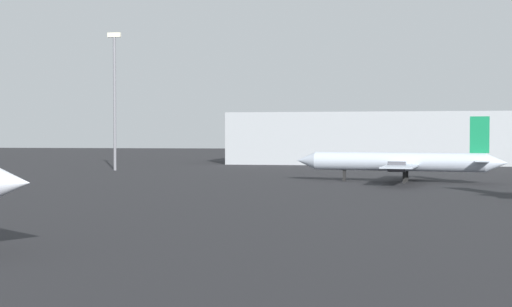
% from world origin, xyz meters
% --- Properties ---
extents(airplane_distant, '(27.58, 21.06, 8.67)m').
position_xyz_m(airplane_distant, '(5.92, 75.53, 2.75)').
color(airplane_distant, '#B2BCCC').
rests_on(airplane_distant, ground_plane).
extents(light_mast_left, '(2.40, 0.50, 24.53)m').
position_xyz_m(light_mast_left, '(-42.63, 98.50, 13.58)').
color(light_mast_left, slate).
rests_on(light_mast_left, ground_plane).
extents(terminal_building, '(94.36, 19.66, 11.21)m').
position_xyz_m(terminal_building, '(19.13, 134.60, 5.61)').
color(terminal_building, '#999EA3').
rests_on(terminal_building, ground_plane).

